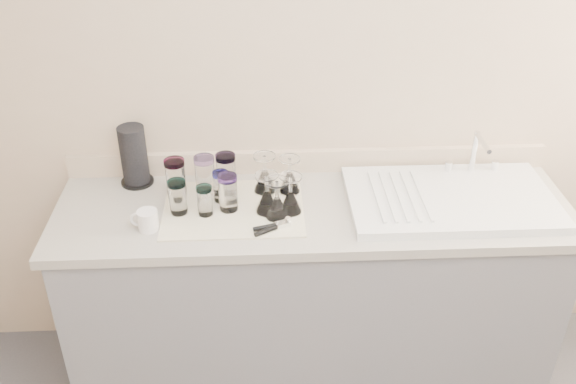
{
  "coord_description": "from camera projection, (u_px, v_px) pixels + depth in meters",
  "views": [
    {
      "loc": [
        -0.21,
        -0.94,
        2.29
      ],
      "look_at": [
        -0.11,
        1.15,
        1.0
      ],
      "focal_mm": 40.0,
      "sensor_mm": 36.0,
      "label": 1
    }
  ],
  "objects": [
    {
      "name": "white_mug",
      "position": [
        147.0,
        220.0,
        2.4
      ],
      "size": [
        0.11,
        0.09,
        0.08
      ],
      "color": "white",
      "rests_on": "counter_unit"
    },
    {
      "name": "goblet_back_left",
      "position": [
        265.0,
        179.0,
        2.62
      ],
      "size": [
        0.09,
        0.09,
        0.16
      ],
      "color": "white",
      "rests_on": "dish_towel"
    },
    {
      "name": "tumbler_extra",
      "position": [
        221.0,
        186.0,
        2.55
      ],
      "size": [
        0.06,
        0.06,
        0.13
      ],
      "color": "white",
      "rests_on": "dish_towel"
    },
    {
      "name": "can_opener",
      "position": [
        272.0,
        227.0,
        2.4
      ],
      "size": [
        0.15,
        0.1,
        0.02
      ],
      "color": "silver",
      "rests_on": "dish_towel"
    },
    {
      "name": "tumbler_cyan",
      "position": [
        205.0,
        175.0,
        2.59
      ],
      "size": [
        0.08,
        0.08,
        0.16
      ],
      "color": "white",
      "rests_on": "dish_towel"
    },
    {
      "name": "goblet_extra",
      "position": [
        277.0,
        205.0,
        2.45
      ],
      "size": [
        0.09,
        0.09,
        0.16
      ],
      "color": "white",
      "rests_on": "dish_towel"
    },
    {
      "name": "tumbler_magenta",
      "position": [
        178.0,
        197.0,
        2.47
      ],
      "size": [
        0.07,
        0.07,
        0.14
      ],
      "color": "white",
      "rests_on": "dish_towel"
    },
    {
      "name": "counter_unit",
      "position": [
        312.0,
        293.0,
        2.79
      ],
      "size": [
        2.06,
        0.62,
        0.9
      ],
      "color": "slate",
      "rests_on": "ground"
    },
    {
      "name": "goblet_back_right",
      "position": [
        290.0,
        180.0,
        2.61
      ],
      "size": [
        0.09,
        0.09,
        0.15
      ],
      "color": "white",
      "rests_on": "dish_towel"
    },
    {
      "name": "tumbler_lavender",
      "position": [
        228.0,
        192.0,
        2.48
      ],
      "size": [
        0.08,
        0.08,
        0.15
      ],
      "color": "white",
      "rests_on": "dish_towel"
    },
    {
      "name": "tumbler_teal",
      "position": [
        176.0,
        178.0,
        2.57
      ],
      "size": [
        0.08,
        0.08,
        0.16
      ],
      "color": "white",
      "rests_on": "dish_towel"
    },
    {
      "name": "goblet_front_left",
      "position": [
        267.0,
        199.0,
        2.48
      ],
      "size": [
        0.09,
        0.09,
        0.16
      ],
      "color": "white",
      "rests_on": "dish_towel"
    },
    {
      "name": "sink_unit",
      "position": [
        451.0,
        198.0,
        2.57
      ],
      "size": [
        0.82,
        0.5,
        0.22
      ],
      "color": "white",
      "rests_on": "counter_unit"
    },
    {
      "name": "dish_towel",
      "position": [
        234.0,
        208.0,
        2.53
      ],
      "size": [
        0.55,
        0.42,
        0.01
      ],
      "primitive_type": "cube",
      "color": "white",
      "rests_on": "counter_unit"
    },
    {
      "name": "room_envelope",
      "position": [
        374.0,
        259.0,
        1.19
      ],
      "size": [
        3.54,
        3.5,
        2.52
      ],
      "color": "#4A4A4E",
      "rests_on": "ground"
    },
    {
      "name": "tumbler_blue",
      "position": [
        205.0,
        200.0,
        2.46
      ],
      "size": [
        0.06,
        0.06,
        0.12
      ],
      "color": "white",
      "rests_on": "dish_towel"
    },
    {
      "name": "paper_towel_roll",
      "position": [
        134.0,
        156.0,
        2.65
      ],
      "size": [
        0.14,
        0.14,
        0.26
      ],
      "color": "black",
      "rests_on": "counter_unit"
    },
    {
      "name": "tumbler_purple",
      "position": [
        226.0,
        172.0,
        2.61
      ],
      "size": [
        0.08,
        0.08,
        0.16
      ],
      "color": "white",
      "rests_on": "dish_towel"
    },
    {
      "name": "goblet_front_right",
      "position": [
        290.0,
        199.0,
        2.48
      ],
      "size": [
        0.09,
        0.09,
        0.16
      ],
      "color": "white",
      "rests_on": "dish_towel"
    }
  ]
}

